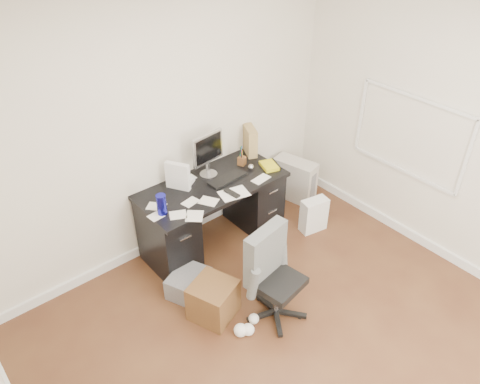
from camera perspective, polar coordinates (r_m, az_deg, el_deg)
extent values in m
plane|color=#432215|center=(4.15, 8.04, -19.29)|extent=(4.00, 4.00, 0.00)
cube|color=silver|center=(4.47, -9.50, 7.91)|extent=(4.00, 0.02, 2.70)
cube|color=silver|center=(4.67, 26.64, 5.74)|extent=(0.02, 4.00, 2.70)
cube|color=white|center=(2.54, 13.21, 19.34)|extent=(4.00, 4.00, 0.02)
cube|color=white|center=(5.17, -8.04, -5.06)|extent=(4.00, 0.03, 0.10)
cube|color=white|center=(5.35, 22.97, -6.48)|extent=(0.03, 4.00, 0.10)
cube|color=black|center=(4.67, -3.39, 0.77)|extent=(1.50, 0.70, 0.04)
cube|color=black|center=(4.66, -8.67, -5.49)|extent=(0.40, 0.60, 0.71)
cube|color=black|center=(5.17, 1.62, -0.48)|extent=(0.40, 0.60, 0.71)
cube|color=black|center=(5.05, -5.54, -0.19)|extent=(0.70, 0.03, 0.51)
cube|color=black|center=(4.71, -1.55, 1.64)|extent=(0.43, 0.17, 0.02)
sphere|color=#B2B2B7|center=(4.86, 1.33, 3.07)|extent=(0.07, 0.07, 0.06)
cylinder|color=#151594|center=(4.26, -9.54, -1.52)|extent=(0.11, 0.11, 0.20)
cube|color=silver|center=(4.55, -7.60, 1.93)|extent=(0.22, 0.27, 0.28)
cube|color=#9A7D4A|center=(5.10, 1.23, 6.28)|extent=(0.23, 0.29, 0.31)
cube|color=yellow|center=(4.92, 3.63, 3.23)|extent=(0.22, 0.25, 0.04)
cube|color=beige|center=(5.66, 6.65, 1.53)|extent=(0.34, 0.55, 0.51)
cube|color=white|center=(5.21, 8.98, -2.78)|extent=(0.33, 0.26, 0.39)
cube|color=#533418|center=(4.27, -3.27, -12.99)|extent=(0.47, 0.47, 0.36)
cube|color=#5D5D62|center=(4.53, -6.27, -11.01)|extent=(0.47, 0.44, 0.22)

